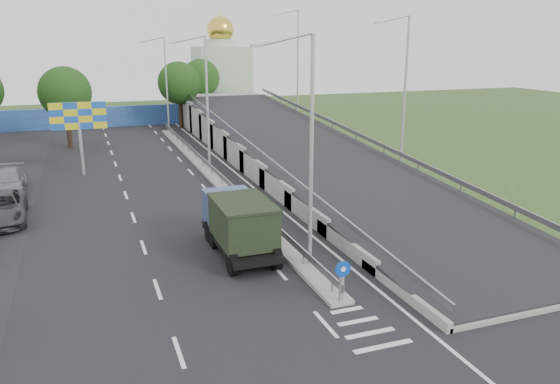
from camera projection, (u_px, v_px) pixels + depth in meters
name	position (u px, v px, depth m)	size (l,w,h in m)	color
ground	(369.00, 333.00, 19.16)	(160.00, 160.00, 0.00)	#2D4C1E
road_surface	(181.00, 194.00, 36.26)	(26.00, 90.00, 0.04)	black
median	(212.00, 176.00, 40.85)	(1.00, 44.00, 0.20)	gray
overpass_ramp	(304.00, 147.00, 42.88)	(10.00, 50.00, 3.50)	gray
median_guardrail	(211.00, 167.00, 40.67)	(0.09, 44.00, 0.71)	gray
sign_bollard	(342.00, 281.00, 20.85)	(0.64, 0.23, 1.67)	black
lamp_post_near	(307.00, 141.00, 23.06)	(2.74, 0.18, 10.08)	#B2B5B7
lamp_post_mid	(205.00, 96.00, 41.15)	(2.74, 0.18, 10.08)	#B2B5B7
lamp_post_far	(165.00, 79.00, 59.24)	(2.74, 0.18, 10.08)	#B2B5B7
blue_wall	(124.00, 116.00, 64.55)	(30.00, 0.50, 2.40)	#284095
church	(222.00, 74.00, 75.31)	(7.00, 7.00, 13.80)	#B2CCAD
billboard	(79.00, 120.00, 40.39)	(4.00, 0.24, 5.50)	#B2B5B7
tree_left_mid	(65.00, 93.00, 50.64)	(4.80, 4.80, 7.60)	black
tree_median_far	(179.00, 83.00, 61.85)	(4.80, 4.80, 7.60)	black
tree_ramp_far	(201.00, 78.00, 69.50)	(4.80, 4.80, 7.60)	black
dump_truck	(239.00, 222.00, 26.00)	(2.52, 6.38, 2.81)	black
parked_car_c	(0.00, 208.00, 30.57)	(2.71, 5.89, 1.64)	#38383D
parked_car_d	(6.00, 183.00, 35.99)	(2.33, 5.73, 1.66)	gray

